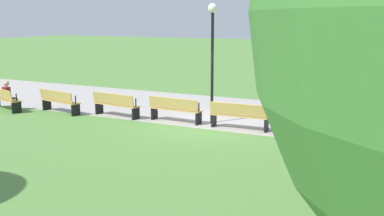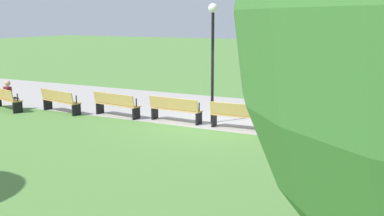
{
  "view_description": "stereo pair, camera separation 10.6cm",
  "coord_description": "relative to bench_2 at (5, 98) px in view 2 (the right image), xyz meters",
  "views": [
    {
      "loc": [
        6.27,
        -13.87,
        3.62
      ],
      "look_at": [
        0.0,
        -1.15,
        0.8
      ],
      "focal_mm": 42.73,
      "sensor_mm": 36.0,
      "label": 1
    },
    {
      "loc": [
        6.37,
        -13.82,
        3.62
      ],
      "look_at": [
        0.0,
        -1.15,
        0.8
      ],
      "focal_mm": 42.73,
      "sensor_mm": 36.0,
      "label": 2
    }
  ],
  "objects": [
    {
      "name": "bench_4",
      "position": [
        4.68,
        0.97,
        0.0
      ],
      "size": [
        1.98,
        0.71,
        0.89
      ],
      "rotation": [
        0.0,
        0.0,
        -0.12
      ],
      "color": "tan",
      "rests_on": "ground"
    },
    {
      "name": "bench_7",
      "position": [
        11.83,
        0.97,
        0.0
      ],
      "size": [
        1.98,
        0.71,
        0.89
      ],
      "rotation": [
        0.0,
        0.0,
        0.12
      ],
      "color": "tan",
      "rests_on": "ground"
    },
    {
      "name": "kiosk",
      "position": [
        12.14,
        10.5,
        0.99
      ],
      "size": [
        4.03,
        3.46,
        2.86
      ],
      "rotation": [
        0.0,
        0.0,
        0.21
      ],
      "color": "#4C515B",
      "rests_on": "ground"
    },
    {
      "name": "ground_plane",
      "position": [
        8.26,
        1.26,
        -0.48
      ],
      "size": [
        120.0,
        120.0,
        0.0
      ],
      "primitive_type": "plane",
      "color": "#54843D"
    },
    {
      "name": "path_paving",
      "position": [
        8.26,
        3.68,
        -0.48
      ],
      "size": [
        40.63,
        5.96,
        0.01
      ],
      "primitive_type": "cube",
      "color": "#A39E99",
      "rests_on": "ground"
    },
    {
      "name": "person_seated",
      "position": [
        0.24,
        0.08,
        0.16
      ],
      "size": [
        0.44,
        0.58,
        1.2
      ],
      "rotation": [
        0.0,
        0.0,
        -0.29
      ],
      "color": "maroon",
      "rests_on": "ground"
    },
    {
      "name": "lamp_post",
      "position": [
        8.26,
        1.67,
        2.36
      ],
      "size": [
        0.32,
        0.32,
        4.09
      ],
      "color": "black",
      "rests_on": "ground"
    },
    {
      "name": "bench_6",
      "position": [
        9.45,
        1.17,
        0.0
      ],
      "size": [
        1.95,
        0.55,
        0.89
      ],
      "rotation": [
        0.0,
        0.0,
        0.04
      ],
      "color": "tan",
      "rests_on": "ground"
    },
    {
      "name": "bench_3",
      "position": [
        2.32,
        0.58,
        0.0
      ],
      "size": [
        1.99,
        0.86,
        0.89
      ],
      "rotation": [
        0.0,
        0.0,
        -0.21
      ],
      "color": "tan",
      "rests_on": "ground"
    },
    {
      "name": "bench_2",
      "position": [
        0.0,
        0.0,
        0.0
      ],
      "size": [
        1.99,
        1.0,
        0.89
      ],
      "rotation": [
        0.0,
        0.0,
        -0.29
      ],
      "color": "tan",
      "rests_on": "ground"
    },
    {
      "name": "bench_5",
      "position": [
        7.06,
        1.17,
        0.0
      ],
      "size": [
        1.95,
        0.55,
        0.89
      ],
      "rotation": [
        0.0,
        0.0,
        -0.04
      ],
      "color": "tan",
      "rests_on": "ground"
    }
  ]
}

